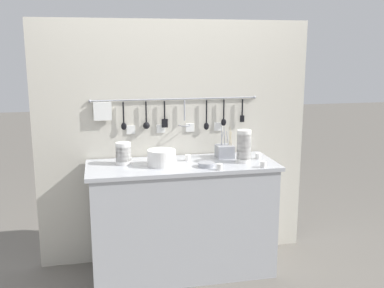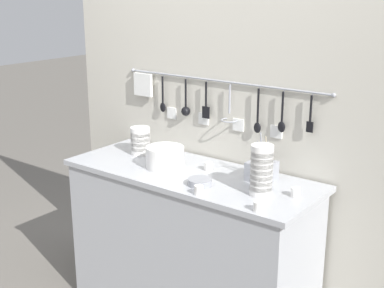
{
  "view_description": "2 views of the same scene",
  "coord_description": "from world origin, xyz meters",
  "px_view_note": "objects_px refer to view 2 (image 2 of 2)",
  "views": [
    {
      "loc": [
        -0.62,
        -3.3,
        1.78
      ],
      "look_at": [
        0.07,
        -0.02,
        1.06
      ],
      "focal_mm": 42.0,
      "sensor_mm": 36.0,
      "label": 1
    },
    {
      "loc": [
        1.69,
        -2.22,
        1.89
      ],
      "look_at": [
        -0.02,
        0.04,
        1.05
      ],
      "focal_mm": 50.0,
      "sensor_mm": 36.0,
      "label": 2
    }
  ],
  "objects_px": {
    "cutlery_caddy": "(262,171)",
    "cup_edge_far": "(199,190)",
    "cup_front_left": "(208,166)",
    "bowl_stack_wide_centre": "(262,170)",
    "cup_centre": "(296,192)",
    "plate_stack": "(165,157)",
    "cup_mid_row": "(258,206)",
    "bowl_stack_short_front": "(140,141)",
    "steel_mixing_bowl": "(200,182)"
  },
  "relations": [
    {
      "from": "cup_mid_row",
      "to": "cutlery_caddy",
      "type": "bearing_deg",
      "value": 118.03
    },
    {
      "from": "bowl_stack_wide_centre",
      "to": "cup_centre",
      "type": "bearing_deg",
      "value": 27.8
    },
    {
      "from": "bowl_stack_wide_centre",
      "to": "steel_mixing_bowl",
      "type": "xyz_separation_m",
      "value": [
        -0.32,
        -0.07,
        -0.11
      ]
    },
    {
      "from": "bowl_stack_wide_centre",
      "to": "cup_front_left",
      "type": "xyz_separation_m",
      "value": [
        -0.42,
        0.14,
        -0.1
      ]
    },
    {
      "from": "bowl_stack_wide_centre",
      "to": "cup_edge_far",
      "type": "bearing_deg",
      "value": -143.35
    },
    {
      "from": "cup_front_left",
      "to": "cup_edge_far",
      "type": "xyz_separation_m",
      "value": [
        0.17,
        -0.32,
        0.0
      ]
    },
    {
      "from": "bowl_stack_short_front",
      "to": "cup_front_left",
      "type": "distance_m",
      "value": 0.51
    },
    {
      "from": "bowl_stack_short_front",
      "to": "cup_mid_row",
      "type": "height_order",
      "value": "bowl_stack_short_front"
    },
    {
      "from": "bowl_stack_short_front",
      "to": "cup_mid_row",
      "type": "bearing_deg",
      "value": -17.39
    },
    {
      "from": "cup_edge_far",
      "to": "bowl_stack_short_front",
      "type": "bearing_deg",
      "value": 154.86
    },
    {
      "from": "bowl_stack_wide_centre",
      "to": "bowl_stack_short_front",
      "type": "bearing_deg",
      "value": 171.63
    },
    {
      "from": "plate_stack",
      "to": "cup_mid_row",
      "type": "xyz_separation_m",
      "value": [
        0.73,
        -0.22,
        -0.04
      ]
    },
    {
      "from": "steel_mixing_bowl",
      "to": "cup_mid_row",
      "type": "distance_m",
      "value": 0.43
    },
    {
      "from": "plate_stack",
      "to": "cup_edge_far",
      "type": "xyz_separation_m",
      "value": [
        0.4,
        -0.22,
        -0.04
      ]
    },
    {
      "from": "plate_stack",
      "to": "cup_edge_far",
      "type": "relative_size",
      "value": 4.57
    },
    {
      "from": "bowl_stack_wide_centre",
      "to": "cutlery_caddy",
      "type": "xyz_separation_m",
      "value": [
        -0.1,
        0.18,
        -0.08
      ]
    },
    {
      "from": "bowl_stack_wide_centre",
      "to": "bowl_stack_short_front",
      "type": "xyz_separation_m",
      "value": [
        -0.92,
        0.14,
        -0.04
      ]
    },
    {
      "from": "cup_mid_row",
      "to": "cup_edge_far",
      "type": "relative_size",
      "value": 1.0
    },
    {
      "from": "cup_edge_far",
      "to": "cup_front_left",
      "type": "bearing_deg",
      "value": 118.01
    },
    {
      "from": "bowl_stack_wide_centre",
      "to": "steel_mixing_bowl",
      "type": "distance_m",
      "value": 0.34
    },
    {
      "from": "bowl_stack_wide_centre",
      "to": "steel_mixing_bowl",
      "type": "bearing_deg",
      "value": -167.12
    },
    {
      "from": "cup_front_left",
      "to": "cup_edge_far",
      "type": "bearing_deg",
      "value": -61.99
    },
    {
      "from": "bowl_stack_wide_centre",
      "to": "steel_mixing_bowl",
      "type": "relative_size",
      "value": 2.03
    },
    {
      "from": "bowl_stack_short_front",
      "to": "cutlery_caddy",
      "type": "bearing_deg",
      "value": 3.32
    },
    {
      "from": "cutlery_caddy",
      "to": "cup_edge_far",
      "type": "bearing_deg",
      "value": -111.38
    },
    {
      "from": "cutlery_caddy",
      "to": "cup_mid_row",
      "type": "distance_m",
      "value": 0.41
    },
    {
      "from": "cup_mid_row",
      "to": "cup_centre",
      "type": "height_order",
      "value": "same"
    },
    {
      "from": "bowl_stack_short_front",
      "to": "cup_edge_far",
      "type": "bearing_deg",
      "value": -25.14
    },
    {
      "from": "cutlery_caddy",
      "to": "cup_centre",
      "type": "distance_m",
      "value": 0.27
    },
    {
      "from": "steel_mixing_bowl",
      "to": "cup_front_left",
      "type": "height_order",
      "value": "cup_front_left"
    },
    {
      "from": "cutlery_caddy",
      "to": "cup_edge_far",
      "type": "height_order",
      "value": "cutlery_caddy"
    },
    {
      "from": "cup_centre",
      "to": "cup_mid_row",
      "type": "bearing_deg",
      "value": -102.22
    },
    {
      "from": "plate_stack",
      "to": "cup_centre",
      "type": "height_order",
      "value": "plate_stack"
    },
    {
      "from": "plate_stack",
      "to": "cup_front_left",
      "type": "height_order",
      "value": "plate_stack"
    },
    {
      "from": "plate_stack",
      "to": "cup_centre",
      "type": "distance_m",
      "value": 0.79
    },
    {
      "from": "bowl_stack_short_front",
      "to": "cutlery_caddy",
      "type": "relative_size",
      "value": 0.65
    },
    {
      "from": "cup_centre",
      "to": "bowl_stack_wide_centre",
      "type": "bearing_deg",
      "value": -152.2
    },
    {
      "from": "cup_edge_far",
      "to": "cup_centre",
      "type": "bearing_deg",
      "value": 33.5
    },
    {
      "from": "plate_stack",
      "to": "cutlery_caddy",
      "type": "distance_m",
      "value": 0.56
    },
    {
      "from": "cup_centre",
      "to": "plate_stack",
      "type": "bearing_deg",
      "value": -176.75
    },
    {
      "from": "cup_front_left",
      "to": "cup_edge_far",
      "type": "distance_m",
      "value": 0.37
    },
    {
      "from": "plate_stack",
      "to": "steel_mixing_bowl",
      "type": "bearing_deg",
      "value": -18.23
    },
    {
      "from": "cutlery_caddy",
      "to": "cup_centre",
      "type": "relative_size",
      "value": 5.46
    },
    {
      "from": "bowl_stack_wide_centre",
      "to": "plate_stack",
      "type": "distance_m",
      "value": 0.65
    },
    {
      "from": "bowl_stack_short_front",
      "to": "cup_mid_row",
      "type": "xyz_separation_m",
      "value": [
        1.01,
        -0.32,
        -0.06
      ]
    },
    {
      "from": "plate_stack",
      "to": "cutlery_caddy",
      "type": "bearing_deg",
      "value": 15.47
    },
    {
      "from": "bowl_stack_short_front",
      "to": "cup_centre",
      "type": "relative_size",
      "value": 3.57
    },
    {
      "from": "cutlery_caddy",
      "to": "bowl_stack_short_front",
      "type": "bearing_deg",
      "value": -176.68
    },
    {
      "from": "bowl_stack_wide_centre",
      "to": "cup_mid_row",
      "type": "relative_size",
      "value": 5.41
    },
    {
      "from": "bowl_stack_wide_centre",
      "to": "cup_front_left",
      "type": "distance_m",
      "value": 0.45
    }
  ]
}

